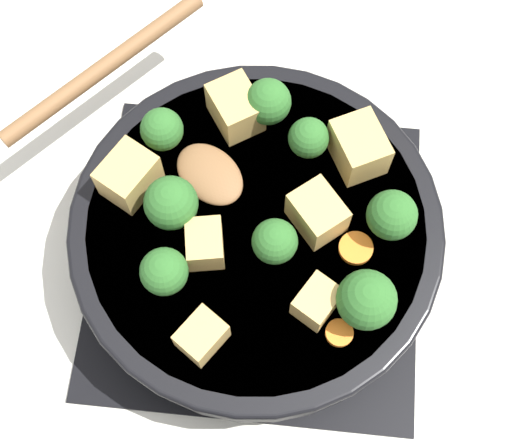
# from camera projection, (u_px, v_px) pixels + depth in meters

# --- Properties ---
(ground_plane) EXTENTS (2.40, 2.40, 0.00)m
(ground_plane) POSITION_uv_depth(u_px,v_px,m) (256.00, 257.00, 0.69)
(ground_plane) COLOR silver
(front_burner_grate) EXTENTS (0.31, 0.31, 0.03)m
(front_burner_grate) POSITION_uv_depth(u_px,v_px,m) (256.00, 253.00, 0.68)
(front_burner_grate) COLOR black
(front_burner_grate) RESTS_ON ground_plane
(skillet_pan) EXTENTS (0.33, 0.44, 0.06)m
(skillet_pan) POSITION_uv_depth(u_px,v_px,m) (255.00, 237.00, 0.63)
(skillet_pan) COLOR black
(skillet_pan) RESTS_ON front_burner_grate
(wooden_spoon) EXTENTS (0.23, 0.23, 0.02)m
(wooden_spoon) POSITION_uv_depth(u_px,v_px,m) (149.00, 112.00, 0.64)
(wooden_spoon) COLOR brown
(wooden_spoon) RESTS_ON skillet_pan
(tofu_cube_center_large) EXTENTS (0.04, 0.04, 0.03)m
(tofu_cube_center_large) POSITION_uv_depth(u_px,v_px,m) (205.00, 244.00, 0.59)
(tofu_cube_center_large) COLOR tan
(tofu_cube_center_large) RESTS_ON skillet_pan
(tofu_cube_near_handle) EXTENTS (0.04, 0.04, 0.03)m
(tofu_cube_near_handle) POSITION_uv_depth(u_px,v_px,m) (317.00, 302.00, 0.57)
(tofu_cube_near_handle) COLOR tan
(tofu_cube_near_handle) RESTS_ON skillet_pan
(tofu_cube_east_chunk) EXTENTS (0.06, 0.06, 0.04)m
(tofu_cube_east_chunk) POSITION_uv_depth(u_px,v_px,m) (235.00, 108.00, 0.63)
(tofu_cube_east_chunk) COLOR tan
(tofu_cube_east_chunk) RESTS_ON skillet_pan
(tofu_cube_west_chunk) EXTENTS (0.06, 0.06, 0.04)m
(tofu_cube_west_chunk) POSITION_uv_depth(u_px,v_px,m) (317.00, 213.00, 0.59)
(tofu_cube_west_chunk) COLOR tan
(tofu_cube_west_chunk) RESTS_ON skillet_pan
(tofu_cube_back_piece) EXTENTS (0.06, 0.06, 0.04)m
(tofu_cube_back_piece) POSITION_uv_depth(u_px,v_px,m) (359.00, 147.00, 0.61)
(tofu_cube_back_piece) COLOR tan
(tofu_cube_back_piece) RESTS_ON skillet_pan
(tofu_cube_front_piece) EXTENTS (0.04, 0.05, 0.03)m
(tofu_cube_front_piece) POSITION_uv_depth(u_px,v_px,m) (202.00, 336.00, 0.56)
(tofu_cube_front_piece) COLOR tan
(tofu_cube_front_piece) RESTS_ON skillet_pan
(tofu_cube_mid_small) EXTENTS (0.06, 0.06, 0.04)m
(tofu_cube_mid_small) POSITION_uv_depth(u_px,v_px,m) (129.00, 176.00, 0.61)
(tofu_cube_mid_small) COLOR tan
(tofu_cube_mid_small) RESTS_ON skillet_pan
(broccoli_floret_near_spoon) EXTENTS (0.04, 0.04, 0.05)m
(broccoli_floret_near_spoon) POSITION_uv_depth(u_px,v_px,m) (270.00, 102.00, 0.62)
(broccoli_floret_near_spoon) COLOR #709956
(broccoli_floret_near_spoon) RESTS_ON skillet_pan
(broccoli_floret_center_top) EXTENTS (0.04, 0.04, 0.05)m
(broccoli_floret_center_top) POSITION_uv_depth(u_px,v_px,m) (164.00, 272.00, 0.57)
(broccoli_floret_center_top) COLOR #709956
(broccoli_floret_center_top) RESTS_ON skillet_pan
(broccoli_floret_east_rim) EXTENTS (0.04, 0.04, 0.04)m
(broccoli_floret_east_rim) POSITION_uv_depth(u_px,v_px,m) (309.00, 138.00, 0.61)
(broccoli_floret_east_rim) COLOR #709956
(broccoli_floret_east_rim) RESTS_ON skillet_pan
(broccoli_floret_west_rim) EXTENTS (0.04, 0.04, 0.05)m
(broccoli_floret_west_rim) POSITION_uv_depth(u_px,v_px,m) (275.00, 242.00, 0.58)
(broccoli_floret_west_rim) COLOR #709956
(broccoli_floret_west_rim) RESTS_ON skillet_pan
(broccoli_floret_north_edge) EXTENTS (0.04, 0.04, 0.04)m
(broccoli_floret_north_edge) POSITION_uv_depth(u_px,v_px,m) (162.00, 130.00, 0.61)
(broccoli_floret_north_edge) COLOR #709956
(broccoli_floret_north_edge) RESTS_ON skillet_pan
(broccoli_floret_south_cluster) EXTENTS (0.05, 0.05, 0.05)m
(broccoli_floret_south_cluster) POSITION_uv_depth(u_px,v_px,m) (171.00, 207.00, 0.58)
(broccoli_floret_south_cluster) COLOR #709956
(broccoli_floret_south_cluster) RESTS_ON skillet_pan
(broccoli_floret_mid_floret) EXTENTS (0.04, 0.04, 0.05)m
(broccoli_floret_mid_floret) POSITION_uv_depth(u_px,v_px,m) (392.00, 215.00, 0.58)
(broccoli_floret_mid_floret) COLOR #709956
(broccoli_floret_mid_floret) RESTS_ON skillet_pan
(broccoli_floret_small_inner) EXTENTS (0.05, 0.05, 0.05)m
(broccoli_floret_small_inner) POSITION_uv_depth(u_px,v_px,m) (366.00, 300.00, 0.55)
(broccoli_floret_small_inner) COLOR #709956
(broccoli_floret_small_inner) RESTS_ON skillet_pan
(carrot_slice_orange_thin) EXTENTS (0.02, 0.02, 0.01)m
(carrot_slice_orange_thin) POSITION_uv_depth(u_px,v_px,m) (339.00, 333.00, 0.57)
(carrot_slice_orange_thin) COLOR orange
(carrot_slice_orange_thin) RESTS_ON skillet_pan
(carrot_slice_near_center) EXTENTS (0.03, 0.03, 0.01)m
(carrot_slice_near_center) POSITION_uv_depth(u_px,v_px,m) (356.00, 248.00, 0.60)
(carrot_slice_near_center) COLOR orange
(carrot_slice_near_center) RESTS_ON skillet_pan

